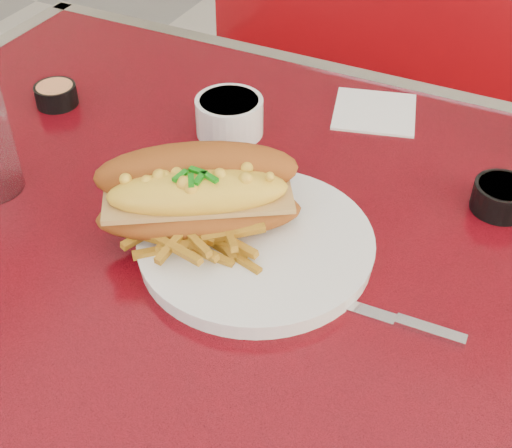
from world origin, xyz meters
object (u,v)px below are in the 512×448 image
at_px(booth_bench_far, 411,185).
at_px(gravy_ramekin, 229,115).
at_px(sauce_cup_right, 502,196).
at_px(fork, 284,200).
at_px(knife, 387,317).
at_px(diner_table, 261,325).
at_px(dinner_plate, 256,245).
at_px(mac_hoagie, 198,193).
at_px(sauce_cup_left, 56,94).

distance_m(booth_bench_far, gravy_ramekin, 0.83).
bearing_deg(sauce_cup_right, fork, -152.04).
bearing_deg(knife, gravy_ramekin, 140.58).
distance_m(diner_table, dinner_plate, 0.18).
bearing_deg(diner_table, fork, 78.00).
bearing_deg(gravy_ramekin, sauce_cup_right, -0.66).
distance_m(mac_hoagie, knife, 0.24).
height_order(booth_bench_far, knife, booth_bench_far).
bearing_deg(gravy_ramekin, sauce_cup_left, -170.10).
distance_m(diner_table, booth_bench_far, 0.87).
distance_m(dinner_plate, mac_hoagie, 0.09).
distance_m(diner_table, gravy_ramekin, 0.28).
height_order(diner_table, dinner_plate, dinner_plate).
xyz_separation_m(fork, sauce_cup_left, (-0.40, 0.08, -0.00)).
bearing_deg(gravy_ramekin, mac_hoagie, -70.82).
height_order(diner_table, sauce_cup_right, sauce_cup_right).
xyz_separation_m(diner_table, gravy_ramekin, (-0.13, 0.17, 0.19)).
bearing_deg(gravy_ramekin, booth_bench_far, 78.65).
relative_size(mac_hoagie, sauce_cup_left, 4.11).
bearing_deg(fork, gravy_ramekin, 13.60).
height_order(mac_hoagie, sauce_cup_right, mac_hoagie).
height_order(dinner_plate, knife, dinner_plate).
height_order(gravy_ramekin, sauce_cup_left, gravy_ramekin).
relative_size(booth_bench_far, sauce_cup_left, 19.89).
bearing_deg(diner_table, booth_bench_far, 90.00).
bearing_deg(sauce_cup_right, dinner_plate, -138.80).
distance_m(booth_bench_far, sauce_cup_right, 0.85).
bearing_deg(gravy_ramekin, fork, -42.08).
distance_m(dinner_plate, sauce_cup_right, 0.30).
relative_size(fork, sauce_cup_right, 1.58).
xyz_separation_m(diner_table, knife, (0.17, -0.07, 0.16)).
distance_m(diner_table, sauce_cup_right, 0.34).
height_order(diner_table, gravy_ramekin, gravy_ramekin).
bearing_deg(dinner_plate, mac_hoagie, -177.72).
xyz_separation_m(mac_hoagie, gravy_ramekin, (-0.07, 0.20, -0.03)).
height_order(dinner_plate, sauce_cup_right, sauce_cup_right).
distance_m(diner_table, sauce_cup_left, 0.44).
distance_m(mac_hoagie, sauce_cup_left, 0.37).
distance_m(dinner_plate, knife, 0.16).
xyz_separation_m(booth_bench_far, mac_hoagie, (-0.06, -0.85, 0.54)).
bearing_deg(sauce_cup_left, dinner_plate, -21.37).
relative_size(diner_table, gravy_ramekin, 10.32).
bearing_deg(mac_hoagie, knife, -39.04).
bearing_deg(booth_bench_far, diner_table, -90.00).
height_order(mac_hoagie, sauce_cup_left, mac_hoagie).
xyz_separation_m(mac_hoagie, sauce_cup_left, (-0.33, 0.16, -0.04)).
distance_m(sauce_cup_left, sauce_cup_right, 0.63).
distance_m(booth_bench_far, fork, 0.92).
relative_size(booth_bench_far, dinner_plate, 4.33).
bearing_deg(sauce_cup_left, sauce_cup_right, 3.75).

